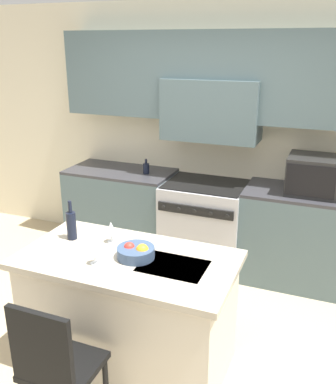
% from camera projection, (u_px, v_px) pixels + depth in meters
% --- Properties ---
extents(ground_plane, '(10.00, 10.00, 0.00)m').
position_uv_depth(ground_plane, '(134.00, 368.00, 3.18)').
color(ground_plane, tan).
extents(back_cabinetry, '(10.00, 0.46, 2.70)m').
position_uv_depth(back_cabinetry, '(215.00, 115.00, 4.40)').
color(back_cabinetry, beige).
rests_on(back_cabinetry, ground_plane).
extents(back_counter, '(3.17, 0.62, 0.95)m').
position_uv_depth(back_counter, '(205.00, 223.00, 4.55)').
color(back_counter, '#4C6066').
rests_on(back_counter, ground_plane).
extents(range_stove, '(0.83, 0.70, 0.92)m').
position_uv_depth(range_stove, '(204.00, 224.00, 4.53)').
color(range_stove, '#B7B7BC').
rests_on(range_stove, ground_plane).
extents(microwave, '(0.55, 0.44, 0.35)m').
position_uv_depth(microwave, '(318.00, 175.00, 3.95)').
color(microwave, black).
rests_on(microwave, back_counter).
extents(kitchen_island, '(1.50, 0.81, 0.89)m').
position_uv_depth(kitchen_island, '(129.00, 311.00, 3.09)').
color(kitchen_island, beige).
rests_on(kitchen_island, ground_plane).
extents(island_chair, '(0.42, 0.40, 0.95)m').
position_uv_depth(island_chair, '(55.00, 364.00, 2.47)').
color(island_chair, black).
rests_on(island_chair, ground_plane).
extents(wine_bottle, '(0.07, 0.07, 0.30)m').
position_uv_depth(wine_bottle, '(71.00, 225.00, 3.17)').
color(wine_bottle, black).
rests_on(wine_bottle, kitchen_island).
extents(wine_glass_near, '(0.07, 0.07, 0.16)m').
position_uv_depth(wine_glass_near, '(94.00, 249.00, 2.81)').
color(wine_glass_near, white).
rests_on(wine_glass_near, kitchen_island).
extents(wine_glass_far, '(0.07, 0.07, 0.16)m').
position_uv_depth(wine_glass_far, '(111.00, 228.00, 3.12)').
color(wine_glass_far, white).
rests_on(wine_glass_far, kitchen_island).
extents(fruit_bowl, '(0.26, 0.26, 0.11)m').
position_uv_depth(fruit_bowl, '(136.00, 252.00, 2.91)').
color(fruit_bowl, '#384C6B').
rests_on(fruit_bowl, kitchen_island).
extents(oil_bottle_on_counter, '(0.07, 0.07, 0.16)m').
position_uv_depth(oil_bottle_on_counter, '(146.00, 168.00, 4.60)').
color(oil_bottle_on_counter, black).
rests_on(oil_bottle_on_counter, back_counter).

